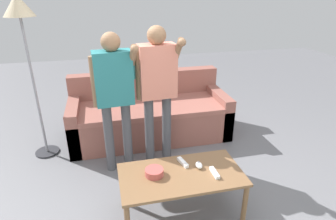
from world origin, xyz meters
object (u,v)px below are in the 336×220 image
Objects in this scene: coffee_table at (181,178)px; game_remote_nunchuk at (199,165)px; couch at (149,115)px; player_center at (157,82)px; game_remote_wand_near at (215,173)px; floor_lamp at (21,22)px; game_remote_wand_far at (183,162)px; snack_bowl at (154,172)px; player_left at (114,89)px.

coffee_table is 0.20m from game_remote_nunchuk.
couch is at bearing 97.28° from game_remote_nunchuk.
game_remote_wand_near is (0.30, -0.94, -0.53)m from player_center.
game_remote_wand_far is at bearing -41.18° from floor_lamp.
player_center is at bearing 103.63° from game_remote_nunchuk.
game_remote_nunchuk is at bearing -76.37° from player_center.
snack_bowl reaches higher than game_remote_wand_far.
game_remote_wand_far is (1.38, -1.21, -1.11)m from floor_lamp.
coffee_table is at bearing -45.32° from floor_lamp.
player_center is (1.31, -0.48, -0.59)m from floor_lamp.
player_center is 9.75× the size of game_remote_wand_far.
game_remote_wand_near and game_remote_wand_far have the same top height.
game_remote_wand_far is (0.05, 0.14, 0.07)m from coffee_table.
game_remote_wand_far is at bearing 144.17° from game_remote_nunchuk.
couch is 1.53m from snack_bowl.
coffee_table is 0.70× the size of player_left.
game_remote_nunchuk is 0.99m from player_center.
game_remote_wand_near is at bearing -15.20° from coffee_table.
player_left is (-0.46, -0.71, 0.65)m from couch.
game_remote_nunchuk is at bearing 2.55° from snack_bowl.
player_center is (-0.01, -0.66, 0.68)m from couch.
coffee_table is 0.58× the size of floor_lamp.
floor_lamp is at bearing 129.99° from snack_bowl.
game_remote_wand_near is at bearing -43.67° from game_remote_wand_far.
coffee_table is 6.72× the size of snack_bowl.
couch is 12.97× the size of game_remote_wand_far.
game_remote_wand_near is (0.10, -0.12, -0.01)m from game_remote_nunchuk.
player_center is at bearing 76.48° from snack_bowl.
game_remote_nunchuk is 1.13m from player_left.
snack_bowl is 0.96m from player_left.
floor_lamp reaches higher than coffee_table.
player_center is at bearing 107.45° from game_remote_wand_near.
game_remote_wand_far is at bearing 136.33° from game_remote_wand_near.
snack_bowl is 0.09× the size of floor_lamp.
floor_lamp is 2.41m from game_remote_wand_near.
player_center is (0.20, 0.84, 0.51)m from snack_bowl.
game_remote_wand_far is (0.53, -0.69, -0.50)m from player_left.
game_remote_nunchuk is at bearing 15.23° from coffee_table.
couch is 1.37× the size of player_left.
game_remote_wand_near reaches higher than coffee_table.
floor_lamp reaches higher than snack_bowl.
snack_bowl is (-0.23, 0.03, 0.08)m from coffee_table.
floor_lamp is (-1.10, 1.32, 1.10)m from snack_bowl.
couch is 23.31× the size of game_remote_nunchuk.
game_remote_wand_far is at bearing -84.02° from player_center.
game_remote_nunchuk is 0.06× the size of player_left.
couch is at bearing 8.15° from floor_lamp.
game_remote_wand_far is at bearing -52.68° from player_left.
game_remote_nunchuk is (0.40, 0.02, -0.01)m from snack_bowl.
game_remote_wand_far is at bearing 20.86° from snack_bowl.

